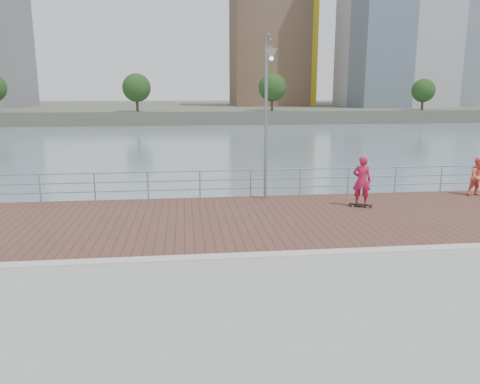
{
  "coord_description": "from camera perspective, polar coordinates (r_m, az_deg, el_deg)",
  "views": [
    {
      "loc": [
        -1.6,
        -11.43,
        4.24
      ],
      "look_at": [
        0.0,
        2.0,
        1.3
      ],
      "focal_mm": 35.0,
      "sensor_mm": 36.0,
      "label": 1
    }
  ],
  "objects": [
    {
      "name": "skyline",
      "position": [
        120.69,
        7.85,
        20.84
      ],
      "size": [
        233.0,
        41.0,
        61.54
      ],
      "color": "#ADA38E",
      "rests_on": "far_shore"
    },
    {
      "name": "far_shore",
      "position": [
        134.04,
        -6.19,
        10.06
      ],
      "size": [
        320.0,
        95.0,
        2.5
      ],
      "primitive_type": "cube",
      "color": "#4C5142",
      "rests_on": "ground"
    },
    {
      "name": "guardrail",
      "position": [
        18.84,
        -1.8,
        1.4
      ],
      "size": [
        39.06,
        0.06,
        1.13
      ],
      "color": "#8C9EA8",
      "rests_on": "brick_lane"
    },
    {
      "name": "curb",
      "position": [
        12.29,
        1.11,
        -7.78
      ],
      "size": [
        40.0,
        0.4,
        0.06
      ],
      "primitive_type": "cube",
      "color": "#B7B5AD",
      "rests_on": "seawall"
    },
    {
      "name": "brick_lane",
      "position": [
        15.7,
        -0.69,
        -3.37
      ],
      "size": [
        40.0,
        6.8,
        0.02
      ],
      "primitive_type": "cube",
      "color": "brown",
      "rests_on": "seawall"
    },
    {
      "name": "skateboarder",
      "position": [
        17.71,
        14.62,
        1.35
      ],
      "size": [
        0.78,
        0.66,
        1.81
      ],
      "primitive_type": "imported",
      "rotation": [
        0.0,
        0.0,
        2.72
      ],
      "color": "#B5183E",
      "rests_on": "skateboard"
    },
    {
      "name": "street_lamp",
      "position": [
        17.77,
        3.46,
        12.28
      ],
      "size": [
        0.44,
        1.27,
        5.98
      ],
      "color": "gray",
      "rests_on": "brick_lane"
    },
    {
      "name": "water",
      "position": [
        13.12,
        1.07,
        -16.13
      ],
      "size": [
        400.0,
        400.0,
        0.0
      ],
      "primitive_type": "plane",
      "color": "slate",
      "rests_on": "ground"
    },
    {
      "name": "skateboard",
      "position": [
        17.9,
        14.47,
        -1.52
      ],
      "size": [
        0.86,
        0.54,
        0.1
      ],
      "rotation": [
        0.0,
        0.0,
        -0.42
      ],
      "color": "black",
      "rests_on": "brick_lane"
    },
    {
      "name": "shoreline_trees",
      "position": [
        88.67,
        -11.21,
        12.26
      ],
      "size": [
        109.45,
        5.2,
        6.94
      ],
      "color": "#473323",
      "rests_on": "far_shore"
    },
    {
      "name": "bystander",
      "position": [
        21.36,
        27.03,
        1.65
      ],
      "size": [
        0.77,
        0.6,
        1.57
      ],
      "primitive_type": "imported",
      "rotation": [
        0.0,
        0.0,
        0.01
      ],
      "color": "#F05E46",
      "rests_on": "brick_lane"
    }
  ]
}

